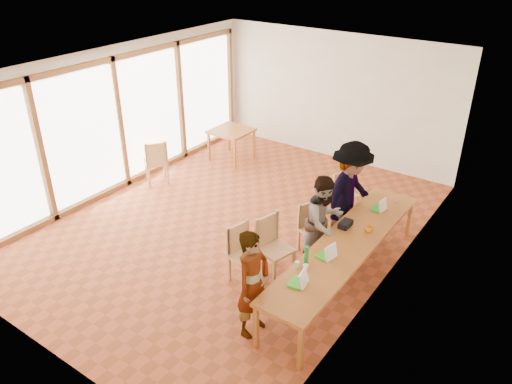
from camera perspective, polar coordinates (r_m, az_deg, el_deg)
ground at (r=9.56m, az=-2.52°, el=-3.68°), size 8.00×8.00×0.00m
wall_back at (r=12.09m, az=9.09°, el=10.67°), size 6.00×0.10×3.00m
wall_front at (r=6.58m, az=-24.58°, el=-7.09°), size 6.00×0.10×3.00m
wall_right at (r=7.59m, az=15.57°, el=-0.67°), size 0.10×8.00×3.00m
window_wall at (r=10.83m, az=-15.37°, el=7.99°), size 0.10×8.00×3.00m
ceiling at (r=8.40m, az=-2.95°, el=14.19°), size 6.00×8.00×0.04m
communal_table at (r=7.81m, az=10.34°, el=-6.00°), size 0.80×4.00×0.75m
side_table at (r=12.05m, az=-2.83°, el=6.74°), size 0.90×0.90×0.75m
chair_near at (r=7.85m, az=-1.63°, el=-6.28°), size 0.54×0.54×0.51m
chair_mid at (r=7.96m, az=1.72°, el=-5.44°), size 0.58×0.58×0.55m
chair_far at (r=8.60m, az=6.30°, el=-3.45°), size 0.55×0.55×0.48m
chair_empty at (r=9.89m, az=9.92°, el=0.42°), size 0.49×0.49×0.45m
chair_spare at (r=11.01m, az=-11.34°, el=3.82°), size 0.66×0.66×0.54m
person_near at (r=6.76m, az=-0.36°, el=-10.46°), size 0.40×0.59×1.60m
person_mid at (r=8.14m, az=7.76°, el=-3.42°), size 0.81×0.93×1.61m
person_far at (r=8.69m, az=10.67°, el=-0.33°), size 0.77×1.27×1.93m
laptop_near at (r=6.83m, az=5.06°, el=-10.05°), size 0.27×0.29×0.22m
laptop_mid at (r=7.38m, az=8.24°, el=-6.99°), size 0.27×0.30×0.22m
laptop_far at (r=8.75m, az=14.02°, el=-1.67°), size 0.24×0.27×0.21m
yellow_mug at (r=8.10m, az=12.83°, el=-4.18°), size 0.12×0.12×0.09m
green_bottle at (r=7.18m, az=5.79°, el=-7.15°), size 0.07×0.07×0.28m
clear_glass at (r=7.15m, az=4.71°, el=-8.24°), size 0.07×0.07×0.09m
condiment_cup at (r=7.14m, az=5.67°, el=-8.49°), size 0.08×0.08×0.06m
pink_phone at (r=9.13m, az=15.73°, el=-0.97°), size 0.05×0.10×0.01m
black_pouch at (r=8.16m, az=10.19°, el=-3.62°), size 0.16×0.26×0.09m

